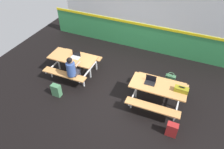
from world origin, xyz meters
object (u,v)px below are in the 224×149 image
Objects in this scene: picnic_table_left at (73,61)px; tote_bag_bright at (170,79)px; laptop_silver at (76,56)px; backpack_dark at (172,129)px; student_nearer at (72,69)px; laptop_dark at (150,81)px; toolbox_grey at (181,90)px; satchel_spare at (56,90)px; picnic_table_right at (158,90)px.

tote_bag_bright is at bearing 13.98° from picnic_table_left.
backpack_dark is at bearing -19.03° from laptop_silver.
laptop_dark is at bearing 7.38° from student_nearer.
student_nearer is 3.62m from backpack_dark.
toolbox_grey reaches higher than satchel_spare.
satchel_spare is (-3.31, -2.07, 0.02)m from tote_bag_bright.
laptop_silver reaches higher than toolbox_grey.
laptop_silver is 1.00× the size of laptop_dark.
toolbox_grey reaches higher than picnic_table_left.
backpack_dark is at bearing -55.71° from picnic_table_right.
toolbox_grey is at bearing 5.17° from student_nearer.
student_nearer is 3.50m from toolbox_grey.
laptop_silver is (-0.22, 0.59, 0.08)m from student_nearer.
laptop_dark is at bearing 178.98° from toolbox_grey.
student_nearer is at bearing -155.51° from tote_bag_bright.
laptop_dark is at bearing -4.30° from picnic_table_left.
picnic_table_right is at bearing -178.70° from toolbox_grey.
laptop_silver reaches higher than picnic_table_left.
laptop_dark is (2.56, 0.33, 0.08)m from student_nearer.
picnic_table_right is at bearing -101.35° from tote_bag_bright.
tote_bag_bright is (0.49, 1.06, -0.59)m from laptop_dark.
backpack_dark is (0.68, -1.00, -0.36)m from picnic_table_right.
student_nearer is at bearing 69.41° from satchel_spare.
picnic_table_left is 0.24m from laptop_silver.
satchel_spare is at bearing -110.59° from student_nearer.
laptop_dark is 0.93m from toolbox_grey.
picnic_table_left is at bearing 120.80° from student_nearer.
satchel_spare is at bearing -91.59° from laptop_silver.
laptop_dark reaches higher than satchel_spare.
laptop_dark is 3.05m from satchel_spare.
backpack_dark is (3.74, -1.29, -0.57)m from laptop_silver.
tote_bag_bright is (3.38, 0.84, -0.38)m from picnic_table_left.
picnic_table_right is 2.86m from student_nearer.
satchel_spare is at bearing -86.62° from picnic_table_left.
laptop_dark reaches higher than tote_bag_bright.
picnic_table_right is 1.26m from backpack_dark.
laptop_dark reaches higher than picnic_table_left.
picnic_table_right is at bearing 17.58° from satchel_spare.
student_nearer reaches higher than satchel_spare.
picnic_table_right is 5.25× the size of laptop_silver.
picnic_table_right is 3.87× the size of satchel_spare.
picnic_table_left reaches higher than satchel_spare.
laptop_silver and laptop_dark have the same top height.
backpack_dark is 1.00× the size of satchel_spare.
student_nearer reaches higher than backpack_dark.
satchel_spare is (-3.74, -0.99, -0.60)m from toolbox_grey.
backpack_dark is at bearing -77.49° from tote_bag_bright.
laptop_silver is at bearing 110.46° from student_nearer.
toolbox_grey is (3.71, -0.27, 0.02)m from laptop_silver.
tote_bag_bright is at bearing 32.02° from satchel_spare.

